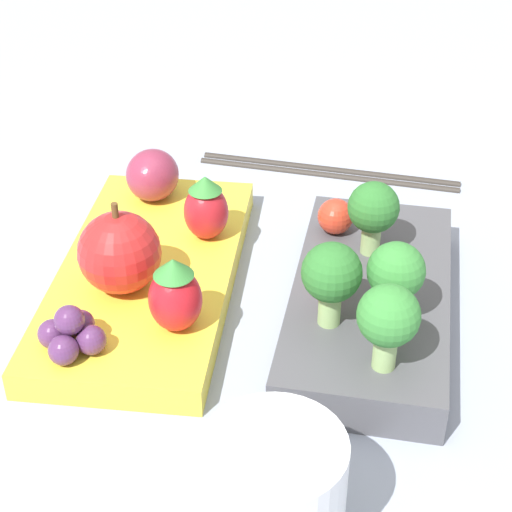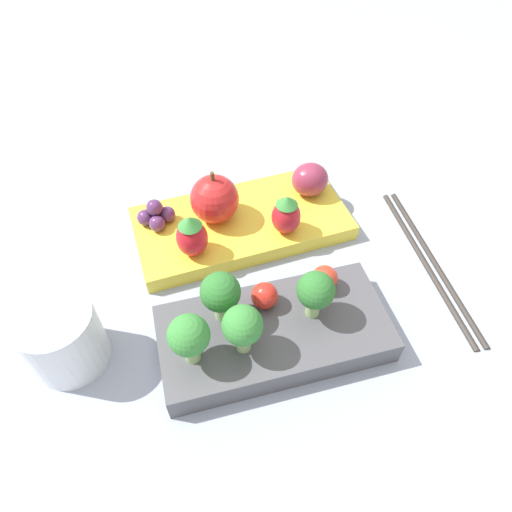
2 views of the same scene
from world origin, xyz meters
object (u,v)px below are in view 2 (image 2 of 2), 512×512
Objects in this scene: broccoli_floret_3 at (220,293)px; cherry_tomato_0 at (264,296)px; broccoli_floret_1 at (316,291)px; broccoli_floret_2 at (189,337)px; strawberry_1 at (192,236)px; grape_cluster at (156,214)px; bento_box_fruit at (242,223)px; bento_box_savoury at (274,334)px; cherry_tomato_1 at (325,278)px; drinking_cup at (63,338)px; broccoli_floret_0 at (242,327)px; apple at (215,199)px; strawberry_0 at (286,215)px; plum at (310,179)px; chopsticks_pair at (430,261)px.

cherry_tomato_0 is (-0.04, -0.00, -0.02)m from broccoli_floret_3.
broccoli_floret_1 is 0.97× the size of broccoli_floret_2.
grape_cluster is at bearing -57.55° from strawberry_1.
cherry_tomato_0 is at bearing 122.87° from strawberry_1.
bento_box_savoury is at bearing 90.01° from bento_box_fruit.
cherry_tomato_1 is (-0.05, 0.11, 0.03)m from bento_box_fruit.
bento_box_fruit is 3.67× the size of drinking_cup.
broccoli_floret_2 is 1.07× the size of strawberry_1.
drinking_cup is (0.13, -0.00, -0.03)m from broccoli_floret_3.
broccoli_floret_0 is (0.03, 0.16, 0.05)m from bento_box_fruit.
apple is at bearing -79.58° from cherry_tomato_0.
bento_box_savoury is 4.25× the size of strawberry_1.
broccoli_floret_2 is 0.79× the size of drinking_cup.
bento_box_savoury is 0.16m from apple.
grape_cluster is (0.09, -0.01, 0.02)m from bento_box_fruit.
drinking_cup is (0.23, 0.01, -0.01)m from cherry_tomato_1.
broccoli_floret_0 is 0.13m from strawberry_1.
bento_box_savoury is 0.06m from broccoli_floret_0.
strawberry_0 reaches higher than bento_box_fruit.
cherry_tomato_1 is at bearing 78.40° from plum.
broccoli_floret_1 reaches higher than bento_box_fruit.
broccoli_floret_1 is 0.16m from chopsticks_pair.
strawberry_0 is 0.14m from grape_cluster.
broccoli_floret_0 is 0.84× the size of apple.
broccoli_floret_3 is at bearing 50.07° from plum.
plum is at bearing -101.60° from cherry_tomato_1.
broccoli_floret_3 is at bearing -71.56° from broccoli_floret_0.
drinking_cup is at bearing 0.39° from cherry_tomato_0.
apple is (0.02, -0.13, 0.01)m from cherry_tomato_0.
grape_cluster is 0.62× the size of drinking_cup.
plum is 0.17m from grape_cluster.
bento_box_savoury is at bearing -154.11° from broccoli_floret_0.
grape_cluster is (0.09, -0.13, -0.01)m from cherry_tomato_0.
strawberry_1 is (0.10, 0.01, 0.00)m from strawberry_0.
strawberry_1 reaches higher than chopsticks_pair.
bento_box_savoury is at bearing 117.83° from strawberry_1.
broccoli_floret_3 is at bearing -25.27° from bento_box_savoury.
broccoli_floret_0 is (0.03, 0.01, 0.04)m from bento_box_savoury.
cherry_tomato_0 is 0.10m from strawberry_1.
bento_box_savoury is at bearing 154.73° from broccoli_floret_3.
strawberry_0 is at bearing -109.50° from bento_box_savoury.
bento_box_savoury is 8.49× the size of cherry_tomato_0.
broccoli_floret_1 is 0.24× the size of chopsticks_pair.
cherry_tomato_0 is 0.37× the size of drinking_cup.
apple is at bearing 174.20° from grape_cluster.
broccoli_floret_0 is at bearing 108.44° from broccoli_floret_3.
strawberry_0 is at bearing 152.62° from apple.
bento_box_fruit is 0.04m from apple.
broccoli_floret_0 reaches higher than chopsticks_pair.
broccoli_floret_3 is 1.28× the size of plum.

